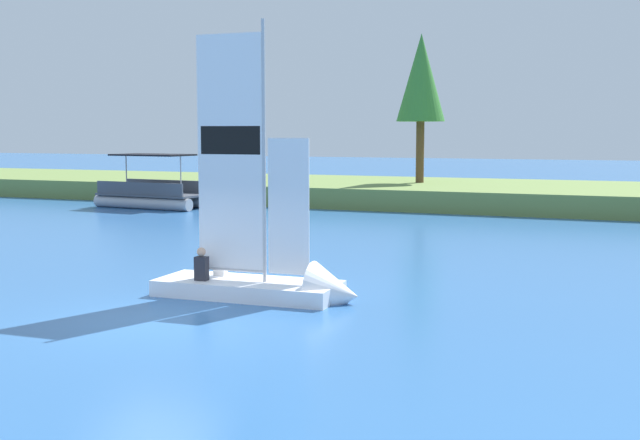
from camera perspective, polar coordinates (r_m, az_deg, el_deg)
name	(u,v)px	position (r m, az deg, el deg)	size (l,w,h in m)	color
ground_plane	(156,321)	(15.81, -11.72, -7.16)	(200.00, 200.00, 0.00)	#2D609E
shore_bank	(461,194)	(41.68, 10.09, 1.88)	(80.00, 11.26, 1.01)	olive
shoreline_tree_left	(421,79)	(42.48, 7.28, 10.03)	(2.55, 2.55, 7.80)	brown
sailboat	(283,280)	(17.46, -2.68, -4.35)	(4.70, 1.71, 6.60)	white
pontoon_boat	(154,194)	(39.62, -11.89, 1.83)	(5.78, 2.84, 2.62)	#B2B2B7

